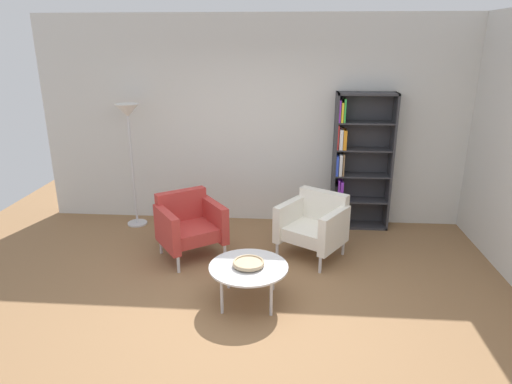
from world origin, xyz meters
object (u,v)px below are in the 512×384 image
Objects in this scene: decorative_bowl at (249,263)px; armchair_near_window at (189,224)px; armchair_corner_red at (314,224)px; bookshelf_tall at (356,162)px; coffee_table_low at (249,269)px; floor_lamp_torchiere at (129,125)px.

armchair_near_window is (-0.82, 1.00, -0.02)m from decorative_bowl.
armchair_corner_red is (1.53, 0.11, 0.00)m from armchair_near_window.
armchair_near_window is (-2.14, -1.11, -0.53)m from bookshelf_tall.
coffee_table_low is 0.85× the size of armchair_near_window.
armchair_near_window is 1.70m from floor_lamp_torchiere.
bookshelf_tall is at bearing 58.07° from coffee_table_low.
armchair_near_window is 1.53m from armchair_corner_red.
bookshelf_tall is 2.01× the size of armchair_near_window.
coffee_table_low is 1.30m from armchair_near_window.
floor_lamp_torchiere reaches higher than armchair_near_window.
decorative_bowl is 0.34× the size of armchair_corner_red.
bookshelf_tall is 2.02× the size of armchair_corner_red.
armchair_corner_red is at bearing -17.90° from floor_lamp_torchiere.
decorative_bowl is 0.34× the size of armchair_near_window.
coffee_table_low is 1.32m from armchair_corner_red.
decorative_bowl is 1.32m from armchair_corner_red.
decorative_bowl is 2.83m from floor_lamp_torchiere.
coffee_table_low is (-1.32, -2.11, -0.57)m from bookshelf_tall.
bookshelf_tall is at bearing -8.01° from armchair_near_window.
floor_lamp_torchiere is (-2.51, 0.81, 1.03)m from armchair_corner_red.
bookshelf_tall is 2.54m from decorative_bowl.
floor_lamp_torchiere reaches higher than decorative_bowl.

